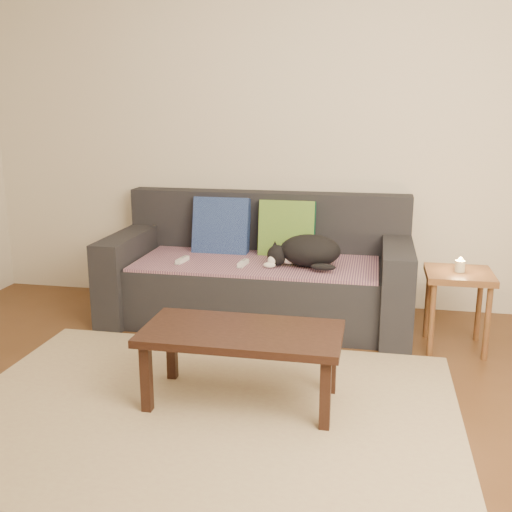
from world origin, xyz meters
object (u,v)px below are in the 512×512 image
(sofa, at_px, (259,276))
(cat, at_px, (307,251))
(wii_remote_b, at_px, (243,263))
(coffee_table, at_px, (242,339))
(wii_remote_a, at_px, (182,260))
(side_table, at_px, (458,285))

(sofa, bearing_deg, cat, -22.52)
(wii_remote_b, bearing_deg, coffee_table, -161.83)
(sofa, relative_size, wii_remote_b, 14.00)
(sofa, xyz_separation_m, wii_remote_a, (-0.50, -0.21, 0.15))
(side_table, bearing_deg, sofa, 166.50)
(cat, xyz_separation_m, side_table, (0.96, -0.17, -0.13))
(cat, height_order, wii_remote_a, cat)
(sofa, bearing_deg, side_table, -13.50)
(wii_remote_b, xyz_separation_m, side_table, (1.38, -0.10, -0.04))
(wii_remote_a, relative_size, coffee_table, 0.15)
(sofa, relative_size, wii_remote_a, 14.00)
(cat, distance_m, coffee_table, 1.18)
(wii_remote_a, bearing_deg, wii_remote_b, -82.60)
(wii_remote_b, bearing_deg, cat, -75.07)
(side_table, bearing_deg, cat, 170.03)
(side_table, bearing_deg, wii_remote_b, 175.79)
(wii_remote_a, height_order, coffee_table, wii_remote_a)
(coffee_table, bearing_deg, cat, 80.48)
(sofa, distance_m, side_table, 1.36)
(wii_remote_b, bearing_deg, wii_remote_a, 95.36)
(coffee_table, bearing_deg, wii_remote_b, 102.17)
(sofa, distance_m, wii_remote_a, 0.56)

